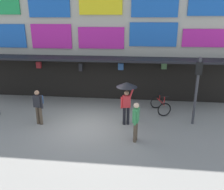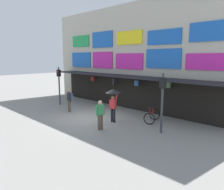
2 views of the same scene
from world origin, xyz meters
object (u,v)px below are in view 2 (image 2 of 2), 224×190
Objects in this scene: bicycle_parked at (152,116)px; pedestrian_with_umbrella at (113,96)px; traffic_light_near at (59,80)px; pedestrian_in_black at (69,99)px; pedestrian_in_purple at (100,113)px; traffic_light_far at (163,94)px.

pedestrian_with_umbrella reaches higher than bicycle_parked.
pedestrian_in_black is (2.58, -0.79, -1.16)m from traffic_light_near.
pedestrian_in_purple is (7.12, -1.92, -1.19)m from traffic_light_near.
pedestrian_in_black is (-4.55, 1.13, 0.04)m from pedestrian_in_purple.
traffic_light_near is 7.47m from pedestrian_in_purple.
traffic_light_near is 6.69m from pedestrian_with_umbrella.
traffic_light_far is (9.83, 0.02, 0.00)m from traffic_light_near.
pedestrian_in_purple is at bearing -111.77° from bicycle_parked.
pedestrian_in_purple is (-2.71, -1.93, -1.19)m from traffic_light_far.
pedestrian_in_purple is 1.00× the size of pedestrian_in_black.
pedestrian_in_purple is at bearing -15.05° from traffic_light_near.
bicycle_parked is (8.40, 1.28, -1.75)m from traffic_light_near.
bicycle_parked is 3.49m from pedestrian_in_purple.
bicycle_parked is 0.63× the size of pedestrian_with_umbrella.
pedestrian_in_black is at bearing 166.07° from pedestrian_in_purple.
pedestrian_with_umbrella reaches higher than pedestrian_in_black.
traffic_light_near is 1.90× the size of pedestrian_in_black.
pedestrian_with_umbrella is at bearing -3.46° from traffic_light_near.
pedestrian_with_umbrella is at bearing 5.39° from pedestrian_in_black.
bicycle_parked is 0.78× the size of pedestrian_in_black.
pedestrian_in_purple is 4.68m from pedestrian_in_black.
traffic_light_near reaches higher than bicycle_parked.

